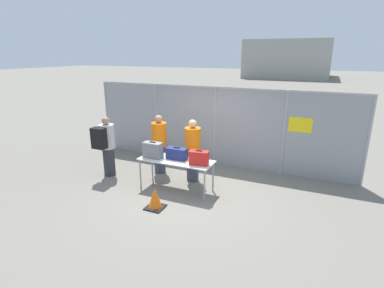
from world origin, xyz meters
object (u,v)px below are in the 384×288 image
inspection_table (176,162)px  security_worker_near (193,150)px  suitcase_red (199,158)px  utility_trailer (251,141)px  traveler_hooded (106,144)px  traffic_cone (155,199)px  suitcase_navy (177,154)px  security_worker_far (159,143)px  suitcase_grey (153,150)px

inspection_table → security_worker_near: 0.71m
suitcase_red → utility_trailer: suitcase_red is taller
traveler_hooded → traffic_cone: (2.14, -1.06, -0.69)m
suitcase_navy → traffic_cone: (0.01, -1.11, -0.70)m
inspection_table → security_worker_far: (-0.94, 0.82, 0.14)m
security_worker_near → utility_trailer: 3.07m
security_worker_near → security_worker_far: size_ratio=1.00×
traveler_hooded → security_worker_far: 1.45m
suitcase_red → traveler_hooded: (-2.78, 0.08, -0.04)m
security_worker_far → utility_trailer: security_worker_far is taller
suitcase_navy → utility_trailer: size_ratio=0.13×
suitcase_grey → suitcase_navy: bearing=13.7°
suitcase_red → traffic_cone: 1.37m
suitcase_navy → traveler_hooded: bearing=-178.5°
suitcase_grey → utility_trailer: (1.62, 3.67, -0.55)m
suitcase_red → traveler_hooded: traveler_hooded is taller
security_worker_near → traffic_cone: 1.85m
security_worker_near → utility_trailer: size_ratio=0.41×
suitcase_grey → utility_trailer: suitcase_grey is taller
traveler_hooded → utility_trailer: traveler_hooded is taller
suitcase_grey → traveler_hooded: traveler_hooded is taller
suitcase_grey → suitcase_red: size_ratio=1.03×
suitcase_navy → traveler_hooded: (-2.13, -0.06, -0.01)m
suitcase_grey → suitcase_red: bearing=0.2°
suitcase_navy → security_worker_far: 1.20m
inspection_table → suitcase_red: 0.69m
traveler_hooded → security_worker_near: 2.38m
security_worker_far → utility_trailer: size_ratio=0.41×
suitcase_grey → traveler_hooded: size_ratio=0.29×
inspection_table → security_worker_far: size_ratio=1.11×
security_worker_near → security_worker_far: bearing=-25.9°
suitcase_grey → suitcase_navy: size_ratio=0.94×
utility_trailer → traffic_cone: (-1.02, -4.64, -0.21)m
utility_trailer → suitcase_grey: bearing=-113.9°
suitcase_red → traveler_hooded: bearing=178.3°
suitcase_red → utility_trailer: (0.38, 3.67, -0.52)m
security_worker_far → security_worker_near: bearing=-169.9°
inspection_table → traveler_hooded: (-2.14, 0.01, 0.19)m
inspection_table → suitcase_red: bearing=-6.8°
inspection_table → suitcase_grey: suitcase_grey is taller
suitcase_red → inspection_table: bearing=173.2°
suitcase_navy → utility_trailer: bearing=73.7°
suitcase_red → utility_trailer: 3.72m
suitcase_red → utility_trailer: size_ratio=0.11×
suitcase_navy → inspection_table: bearing=-82.7°
traveler_hooded → suitcase_grey: bearing=-13.0°
security_worker_near → utility_trailer: security_worker_near is taller
inspection_table → suitcase_red: suitcase_red is taller
traveler_hooded → traffic_cone: size_ratio=3.37×
utility_trailer → inspection_table: bearing=-105.8°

